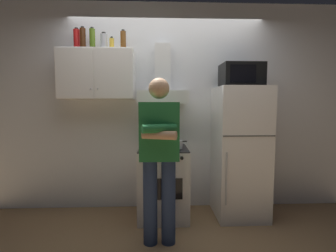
{
  "coord_description": "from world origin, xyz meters",
  "views": [
    {
      "loc": [
        -0.11,
        -2.7,
        1.38
      ],
      "look_at": [
        0.0,
        0.0,
        1.15
      ],
      "focal_mm": 26.19,
      "sensor_mm": 36.0,
      "label": 1
    }
  ],
  "objects_px": {
    "refrigerator": "(240,152)",
    "bottle_canister_steel": "(104,42)",
    "microwave": "(241,75)",
    "cooking_pot": "(174,144)",
    "range_hood": "(163,88)",
    "bottle_rum_dark": "(83,39)",
    "bottle_soda_red": "(77,40)",
    "bottle_beer_brown": "(123,41)",
    "bottle_spice_jar": "(112,44)",
    "person_standing": "(159,155)",
    "stove_oven": "(163,182)",
    "upper_cabinet": "(98,75)",
    "bottle_olive_oil": "(92,39)"
  },
  "relations": [
    {
      "from": "range_hood",
      "to": "cooking_pot",
      "type": "bearing_deg",
      "value": -62.12
    },
    {
      "from": "bottle_canister_steel",
      "to": "bottle_beer_brown",
      "type": "distance_m",
      "value": 0.23
    },
    {
      "from": "refrigerator",
      "to": "person_standing",
      "type": "relative_size",
      "value": 0.98
    },
    {
      "from": "stove_oven",
      "to": "cooking_pot",
      "type": "distance_m",
      "value": 0.52
    },
    {
      "from": "range_hood",
      "to": "bottle_rum_dark",
      "type": "height_order",
      "value": "bottle_rum_dark"
    },
    {
      "from": "range_hood",
      "to": "microwave",
      "type": "xyz_separation_m",
      "value": [
        0.95,
        -0.11,
        0.14
      ]
    },
    {
      "from": "bottle_spice_jar",
      "to": "bottle_olive_oil",
      "type": "relative_size",
      "value": 0.59
    },
    {
      "from": "person_standing",
      "to": "bottle_spice_jar",
      "type": "bearing_deg",
      "value": 128.47
    },
    {
      "from": "range_hood",
      "to": "refrigerator",
      "type": "distance_m",
      "value": 1.25
    },
    {
      "from": "bottle_rum_dark",
      "to": "bottle_soda_red",
      "type": "bearing_deg",
      "value": 158.83
    },
    {
      "from": "refrigerator",
      "to": "bottle_olive_oil",
      "type": "xyz_separation_m",
      "value": [
        -1.8,
        0.1,
        1.37
      ]
    },
    {
      "from": "stove_oven",
      "to": "bottle_rum_dark",
      "type": "xyz_separation_m",
      "value": [
        -0.96,
        0.12,
        1.75
      ]
    },
    {
      "from": "cooking_pot",
      "to": "bottle_soda_red",
      "type": "relative_size",
      "value": 1.11
    },
    {
      "from": "bottle_rum_dark",
      "to": "range_hood",
      "type": "bearing_deg",
      "value": 0.4
    },
    {
      "from": "stove_oven",
      "to": "bottle_olive_oil",
      "type": "height_order",
      "value": "bottle_olive_oil"
    },
    {
      "from": "stove_oven",
      "to": "bottle_rum_dark",
      "type": "distance_m",
      "value": 2.0
    },
    {
      "from": "microwave",
      "to": "bottle_beer_brown",
      "type": "relative_size",
      "value": 1.91
    },
    {
      "from": "range_hood",
      "to": "bottle_canister_steel",
      "type": "height_order",
      "value": "bottle_canister_steel"
    },
    {
      "from": "bottle_canister_steel",
      "to": "stove_oven",
      "type": "bearing_deg",
      "value": -9.17
    },
    {
      "from": "cooking_pot",
      "to": "bottle_spice_jar",
      "type": "xyz_separation_m",
      "value": [
        -0.75,
        0.23,
        1.2
      ]
    },
    {
      "from": "range_hood",
      "to": "bottle_rum_dark",
      "type": "xyz_separation_m",
      "value": [
        -0.96,
        -0.01,
        0.58
      ]
    },
    {
      "from": "person_standing",
      "to": "bottle_soda_red",
      "type": "relative_size",
      "value": 6.16
    },
    {
      "from": "range_hood",
      "to": "bottle_spice_jar",
      "type": "height_order",
      "value": "bottle_spice_jar"
    },
    {
      "from": "stove_oven",
      "to": "bottle_beer_brown",
      "type": "height_order",
      "value": "bottle_beer_brown"
    },
    {
      "from": "stove_oven",
      "to": "microwave",
      "type": "distance_m",
      "value": 1.62
    },
    {
      "from": "refrigerator",
      "to": "bottle_spice_jar",
      "type": "distance_m",
      "value": 2.05
    },
    {
      "from": "cooking_pot",
      "to": "bottle_soda_red",
      "type": "xyz_separation_m",
      "value": [
        -1.18,
        0.27,
        1.25
      ]
    },
    {
      "from": "bottle_olive_oil",
      "to": "person_standing",
      "type": "bearing_deg",
      "value": -41.61
    },
    {
      "from": "bottle_soda_red",
      "to": "bottle_beer_brown",
      "type": "height_order",
      "value": "bottle_soda_red"
    },
    {
      "from": "microwave",
      "to": "cooking_pot",
      "type": "relative_size",
      "value": 1.63
    },
    {
      "from": "bottle_spice_jar",
      "to": "person_standing",
      "type": "bearing_deg",
      "value": -51.53
    },
    {
      "from": "range_hood",
      "to": "cooking_pot",
      "type": "distance_m",
      "value": 0.73
    },
    {
      "from": "upper_cabinet",
      "to": "bottle_soda_red",
      "type": "xyz_separation_m",
      "value": [
        -0.25,
        0.03,
        0.43
      ]
    },
    {
      "from": "range_hood",
      "to": "bottle_rum_dark",
      "type": "distance_m",
      "value": 1.13
    },
    {
      "from": "cooking_pot",
      "to": "bottle_canister_steel",
      "type": "height_order",
      "value": "bottle_canister_steel"
    },
    {
      "from": "refrigerator",
      "to": "bottle_spice_jar",
      "type": "relative_size",
      "value": 10.43
    },
    {
      "from": "bottle_beer_brown",
      "to": "person_standing",
      "type": "bearing_deg",
      "value": -60.18
    },
    {
      "from": "refrigerator",
      "to": "bottle_canister_steel",
      "type": "xyz_separation_m",
      "value": [
        -1.66,
        0.11,
        1.35
      ]
    },
    {
      "from": "bottle_beer_brown",
      "to": "stove_oven",
      "type": "bearing_deg",
      "value": -17.47
    },
    {
      "from": "refrigerator",
      "to": "bottle_olive_oil",
      "type": "relative_size",
      "value": 6.15
    },
    {
      "from": "bottle_olive_oil",
      "to": "bottle_canister_steel",
      "type": "distance_m",
      "value": 0.14
    },
    {
      "from": "stove_oven",
      "to": "cooking_pot",
      "type": "relative_size",
      "value": 2.96
    },
    {
      "from": "bottle_soda_red",
      "to": "person_standing",
      "type": "bearing_deg",
      "value": -37.21
    },
    {
      "from": "microwave",
      "to": "bottle_beer_brown",
      "type": "xyz_separation_m",
      "value": [
        -1.43,
        0.13,
        0.43
      ]
    },
    {
      "from": "bottle_soda_red",
      "to": "bottle_rum_dark",
      "type": "relative_size",
      "value": 0.98
    },
    {
      "from": "upper_cabinet",
      "to": "microwave",
      "type": "xyz_separation_m",
      "value": [
        1.75,
        -0.11,
        -0.01
      ]
    },
    {
      "from": "person_standing",
      "to": "bottle_rum_dark",
      "type": "distance_m",
      "value": 1.73
    },
    {
      "from": "bottle_soda_red",
      "to": "bottle_beer_brown",
      "type": "bearing_deg",
      "value": 0.01
    },
    {
      "from": "bottle_olive_oil",
      "to": "bottle_beer_brown",
      "type": "relative_size",
      "value": 1.04
    },
    {
      "from": "range_hood",
      "to": "bottle_beer_brown",
      "type": "xyz_separation_m",
      "value": [
        -0.48,
        0.03,
        0.57
      ]
    }
  ]
}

